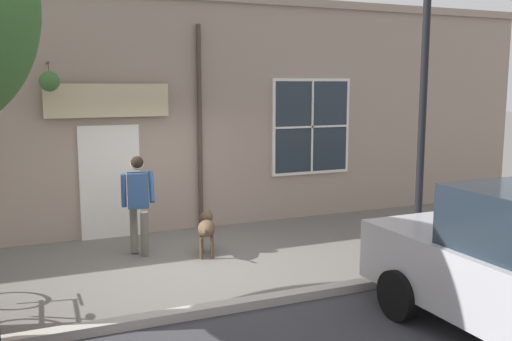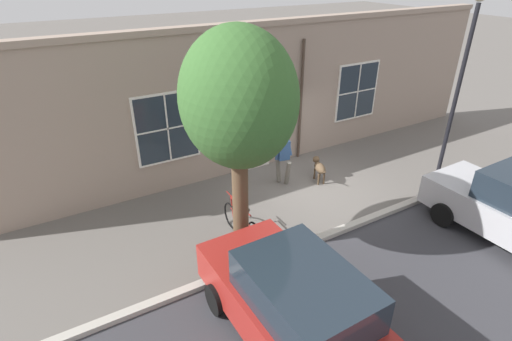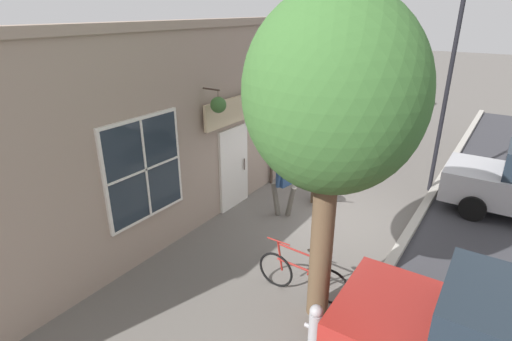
# 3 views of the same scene
# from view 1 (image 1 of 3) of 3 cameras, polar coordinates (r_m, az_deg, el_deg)

# --- Properties ---
(ground_plane) EXTENTS (90.00, 90.00, 0.00)m
(ground_plane) POSITION_cam_1_polar(r_m,az_deg,el_deg) (9.21, -7.24, -9.40)
(ground_plane) COLOR #66605B
(storefront_facade) EXTENTS (0.95, 18.00, 4.56)m
(storefront_facade) POSITION_cam_1_polar(r_m,az_deg,el_deg) (11.04, -10.95, 5.61)
(storefront_facade) COLOR gray
(storefront_facade) RESTS_ON ground_plane
(pedestrian_walking) EXTENTS (0.68, 0.60, 1.68)m
(pedestrian_walking) POSITION_cam_1_polar(r_m,az_deg,el_deg) (9.65, -11.71, -2.52)
(pedestrian_walking) COLOR #6B665B
(pedestrian_walking) RESTS_ON ground_plane
(dog_on_leash) EXTENTS (0.99, 0.48, 0.71)m
(dog_on_leash) POSITION_cam_1_polar(r_m,az_deg,el_deg) (9.61, -4.97, -5.69)
(dog_on_leash) COLOR brown
(dog_on_leash) RESTS_ON ground_plane
(street_lamp) EXTENTS (0.32, 0.32, 5.53)m
(street_lamp) POSITION_cam_1_polar(r_m,az_deg,el_deg) (8.56, 16.63, 13.01)
(street_lamp) COLOR black
(street_lamp) RESTS_ON ground_plane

